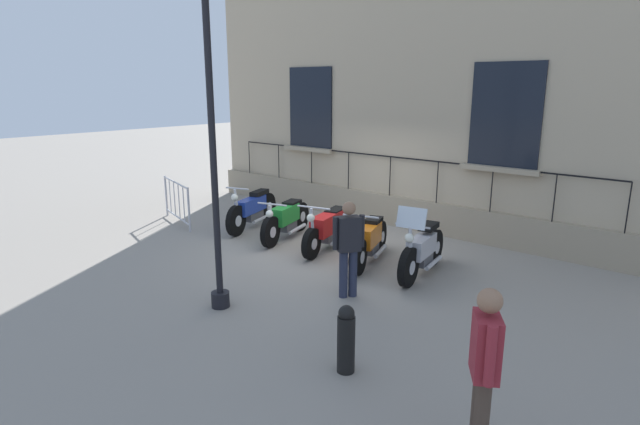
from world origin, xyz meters
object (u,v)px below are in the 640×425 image
Objects in this scene: motorcycle_green at (286,219)px; lamppost at (207,40)px; motorcycle_silver at (422,251)px; crowd_barrier at (177,201)px; motorcycle_blue at (252,210)px; bollard at (346,339)px; motorcycle_orange at (369,241)px; pedestrian_standing at (484,364)px; pedestrian_walking at (349,244)px; motorcycle_red at (328,228)px.

lamppost is at bearing 28.12° from motorcycle_green.
motorcycle_silver reaches higher than crowd_barrier.
motorcycle_blue is at bearing 117.96° from crowd_barrier.
crowd_barrier is (0.80, -2.95, 0.12)m from motorcycle_green.
motorcycle_orange is at bearing -148.99° from bollard.
lamppost reaches higher than motorcycle_green.
motorcycle_silver is 1.20× the size of pedestrian_standing.
motorcycle_orange is 1.20× the size of pedestrian_standing.
crowd_barrier reaches higher than motorcycle_green.
lamppost is (3.25, 1.74, 3.49)m from motorcycle_green.
lamppost is (3.20, -1.68, 3.48)m from motorcycle_silver.
pedestrian_walking is (-1.59, 1.26, -3.04)m from lamppost.
pedestrian_standing is at bearing 45.91° from motorcycle_orange.
crowd_barrier is at bearing -62.04° from motorcycle_blue.
bollard is at bearing -100.57° from pedestrian_standing.
motorcycle_blue is 3.54m from motorcycle_orange.
pedestrian_standing reaches higher than crowd_barrier.
motorcycle_blue is at bearing -118.00° from pedestrian_standing.
lamppost is 6.26m from crowd_barrier.
motorcycle_silver is (-0.05, 1.11, 0.03)m from motorcycle_orange.
motorcycle_green is 1.16m from motorcycle_red.
bollard is (2.65, 7.27, -0.14)m from crowd_barrier.
bollard is at bearing 36.67° from pedestrian_walking.
pedestrian_walking is (1.73, 1.83, 0.44)m from motorcycle_red.
motorcycle_green is 1.04× the size of motorcycle_orange.
pedestrian_standing is at bearing 35.85° from motorcycle_silver.
motorcycle_blue is at bearing -112.87° from pedestrian_walking.
crowd_barrier is 7.74m from bollard.
motorcycle_silver is at bearing 87.10° from motorcycle_red.
motorcycle_silver is at bearing -165.05° from bollard.
motorcycle_silver is at bearing 87.96° from motorcycle_blue.
crowd_barrier is 6.01m from pedestrian_walking.
crowd_barrier is at bearing -117.64° from lamppost.
motorcycle_blue is at bearing -138.69° from lamppost.
pedestrian_standing is at bearing 55.79° from pedestrian_walking.
motorcycle_green is at bearing -92.44° from motorcycle_orange.
motorcycle_blue is 0.99× the size of motorcycle_red.
motorcycle_red is 6.29m from pedestrian_standing.
motorcycle_green is 2.31m from motorcycle_orange.
motorcycle_orange is 4.75m from lamppost.
pedestrian_walking is (1.61, -0.42, 0.43)m from motorcycle_silver.
motorcycle_orange is 1.00× the size of motorcycle_silver.
motorcycle_silver reaches higher than motorcycle_blue.
motorcycle_blue reaches higher than bollard.
motorcycle_blue is at bearing -122.74° from bollard.
motorcycle_green is at bearing -119.07° from pedestrian_walking.
pedestrian_standing is (0.33, 1.79, 0.50)m from bollard.
motorcycle_silver is 4.63m from pedestrian_standing.
pedestrian_standing is (3.90, 7.34, 0.48)m from motorcycle_blue.
motorcycle_blue is 8.33m from pedestrian_standing.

